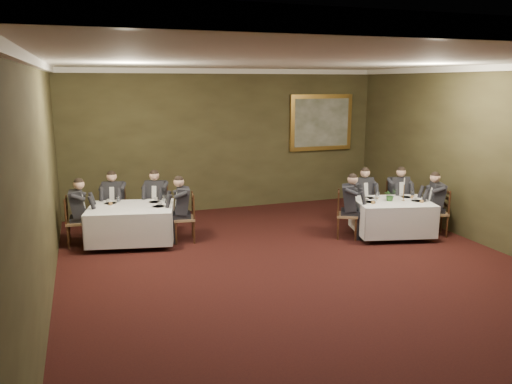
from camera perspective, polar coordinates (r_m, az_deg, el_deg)
ground at (r=8.45m, az=6.18°, el=-9.72°), size 10.00×10.00×0.00m
ceiling at (r=7.84m, az=6.79°, el=14.72°), size 8.00×10.00×0.10m
back_wall at (r=12.60m, az=-3.43°, el=5.92°), size 8.00×0.10×3.50m
left_wall at (r=7.22m, az=-23.52°, el=-0.01°), size 0.10×10.00×3.50m
right_wall at (r=10.32m, az=26.96°, el=3.14°), size 0.10×10.00×3.50m
crown_molding at (r=7.83m, az=6.78°, el=14.28°), size 8.00×10.00×0.12m
table_main at (r=10.82m, az=15.28°, el=-2.61°), size 1.78×1.51×0.67m
table_second at (r=10.28m, az=-14.04°, el=-3.33°), size 1.89×1.58×0.67m
chair_main_backleft at (r=11.45m, az=11.92°, el=-2.47°), size 0.44×0.42×1.00m
diner_main_backleft at (r=11.38m, az=12.00°, el=-1.37°), size 0.42×0.48×1.35m
chair_main_backright at (r=11.72m, az=15.78°, el=-2.33°), size 0.50×0.48×1.00m
diner_main_backright at (r=11.65m, az=15.87°, el=-1.26°), size 0.47×0.54×1.35m
chair_main_endleft at (r=10.57m, az=10.28°, el=-3.66°), size 0.58×0.59×1.00m
diner_main_endleft at (r=10.51m, az=10.39°, el=-2.46°), size 0.61×0.58×1.35m
chair_main_endright at (r=11.24m, az=19.89°, el=-3.24°), size 0.56×0.57×1.00m
diner_main_endright at (r=11.18m, az=19.92°, el=-2.11°), size 0.60×0.55×1.35m
chair_sec_backleft at (r=11.20m, az=-15.78°, el=-3.01°), size 0.54×0.53×1.00m
diner_sec_backleft at (r=11.13m, az=-15.86°, el=-1.89°), size 0.52×0.58×1.35m
chair_sec_backright at (r=11.10m, az=-11.20°, el=-2.91°), size 0.58×0.57×1.00m
diner_sec_backright at (r=11.03m, az=-11.27°, el=-1.78°), size 0.56×0.60×1.35m
chair_sec_endright at (r=10.25m, az=-8.12°, el=-4.08°), size 0.48×0.49×1.00m
diner_sec_endright at (r=10.19m, az=-8.23°, el=-2.85°), size 0.53×0.46×1.35m
chair_sec_endleft at (r=10.50m, az=-19.72°, el=-4.31°), size 0.44×0.46×1.00m
diner_sec_endleft at (r=10.44m, az=-19.75°, el=-3.10°), size 0.50×0.43×1.35m
centerpiece at (r=10.72m, az=15.08°, el=-0.26°), size 0.27×0.24×0.27m
candlestick at (r=10.80m, az=16.52°, el=0.00°), size 0.07×0.07×0.50m
place_setting_table_main at (r=10.95m, az=12.93°, el=-0.44°), size 0.33×0.32×0.14m
place_setting_table_second at (r=10.62m, az=-16.05°, el=-1.01°), size 0.33×0.31×0.14m
painting at (r=13.45m, az=7.45°, el=7.88°), size 1.77×0.09×1.47m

